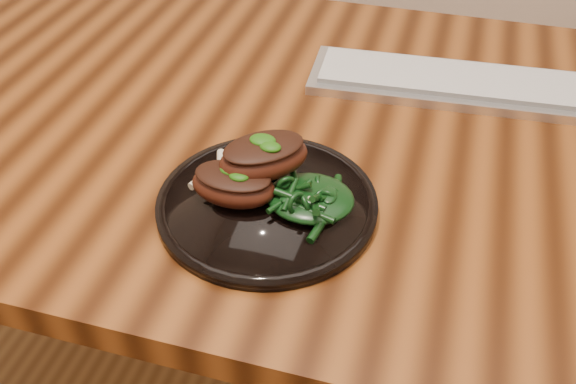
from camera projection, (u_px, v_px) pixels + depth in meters
The scene contains 7 objects.
desk at pixel (335, 172), 0.93m from camera, with size 1.60×0.80×0.75m.
plate at pixel (267, 204), 0.74m from camera, with size 0.26×0.26×0.02m.
lamb_chop_front at pixel (233, 184), 0.73m from camera, with size 0.11×0.07×0.04m.
lamb_chop_back at pixel (263, 156), 0.73m from camera, with size 0.13×0.12×0.05m.
herb_smear at pixel (255, 165), 0.78m from camera, with size 0.07×0.05×0.00m, color #114207.
greens_heap at pixel (311, 194), 0.72m from camera, with size 0.10×0.09×0.04m.
keyboard at pixel (455, 83), 0.95m from camera, with size 0.44×0.16×0.02m.
Camera 1 is at (0.13, -0.72, 1.25)m, focal length 40.00 mm.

